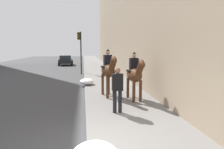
# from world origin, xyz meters

# --- Properties ---
(sidewalk_slab) EXTENTS (120.00, 3.30, 0.12)m
(sidewalk_slab) POSITION_xyz_m (0.00, -1.65, 0.06)
(sidewalk_slab) COLOR slate
(sidewalk_slab) RESTS_ON ground
(mounted_horse_near) EXTENTS (2.14, 0.80, 2.36)m
(mounted_horse_near) POSITION_xyz_m (5.41, -1.17, 1.45)
(mounted_horse_near) COLOR #4C2B16
(mounted_horse_near) RESTS_ON sidewalk_slab
(mounted_horse_far) EXTENTS (2.15, 0.69, 2.24)m
(mounted_horse_far) POSITION_xyz_m (4.52, -2.28, 1.34)
(mounted_horse_far) COLOR #4C2B16
(mounted_horse_far) RESTS_ON sidewalk_slab
(pedestrian_greeting) EXTENTS (0.27, 0.41, 1.70)m
(pedestrian_greeting) POSITION_xyz_m (2.70, -1.18, 1.10)
(pedestrian_greeting) COLOR black
(pedestrian_greeting) RESTS_ON sidewalk_slab
(car_near_lane) EXTENTS (3.88, 2.05, 1.44)m
(car_near_lane) POSITION_xyz_m (26.65, 2.58, 0.75)
(car_near_lane) COLOR black
(car_near_lane) RESTS_ON ground
(traffic_light_near_curb) EXTENTS (0.20, 0.44, 4.03)m
(traffic_light_near_curb) POSITION_xyz_m (15.70, 0.34, 2.69)
(traffic_light_near_curb) COLOR black
(traffic_light_near_curb) RESTS_ON ground
(snow_pile_far) EXTENTS (1.17, 0.90, 0.41)m
(snow_pile_far) POSITION_xyz_m (9.03, -0.15, 0.32)
(snow_pile_far) COLOR white
(snow_pile_far) RESTS_ON sidewalk_slab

